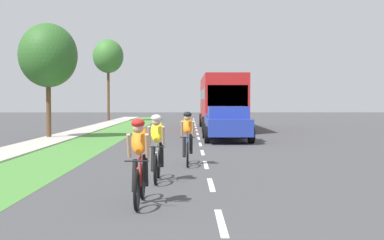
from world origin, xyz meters
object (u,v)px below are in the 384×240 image
(cyclist_trailing, at_px, (157,147))
(bus_red, at_px, (221,100))
(pickup_blue, at_px, (227,123))
(cyclist_lead, at_px, (139,161))
(street_tree_far, at_px, (108,57))
(cyclist_distant, at_px, (188,138))
(street_tree_near, at_px, (48,56))

(cyclist_trailing, bearing_deg, bus_red, 82.41)
(pickup_blue, bearing_deg, bus_red, 87.91)
(cyclist_lead, relative_size, pickup_blue, 0.34)
(cyclist_trailing, relative_size, street_tree_far, 0.22)
(cyclist_trailing, distance_m, pickup_blue, 12.24)
(cyclist_lead, height_order, pickup_blue, pickup_blue)
(cyclist_distant, relative_size, street_tree_near, 0.29)
(cyclist_lead, xyz_separation_m, cyclist_trailing, (0.15, 2.67, 0.00))
(pickup_blue, distance_m, street_tree_near, 9.75)
(street_tree_near, xyz_separation_m, street_tree_far, (-0.41, 21.55, 1.86))
(pickup_blue, bearing_deg, street_tree_near, 168.13)
(bus_red, bearing_deg, cyclist_lead, -97.11)
(pickup_blue, bearing_deg, cyclist_distant, -101.59)
(cyclist_trailing, bearing_deg, cyclist_lead, -93.14)
(cyclist_distant, distance_m, bus_red, 19.07)
(cyclist_distant, bearing_deg, pickup_blue, 78.41)
(cyclist_lead, height_order, street_tree_far, street_tree_far)
(cyclist_trailing, bearing_deg, cyclist_distant, 76.59)
(pickup_blue, relative_size, bus_red, 0.44)
(cyclist_lead, bearing_deg, pickup_blue, 79.55)
(cyclist_trailing, xyz_separation_m, street_tree_far, (-6.81, 35.39, 5.24))
(bus_red, bearing_deg, pickup_blue, -92.09)
(street_tree_near, bearing_deg, bus_red, 40.75)
(pickup_blue, height_order, bus_red, bus_red)
(cyclist_lead, distance_m, street_tree_far, 39.00)
(cyclist_lead, relative_size, cyclist_distant, 1.00)
(cyclist_distant, height_order, street_tree_near, street_tree_near)
(street_tree_near, height_order, street_tree_far, street_tree_far)
(pickup_blue, xyz_separation_m, bus_red, (0.36, 9.91, 1.15))
(cyclist_trailing, relative_size, pickup_blue, 0.34)
(bus_red, xyz_separation_m, street_tree_near, (-9.32, -8.03, 2.21))
(cyclist_lead, distance_m, bus_red, 24.76)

